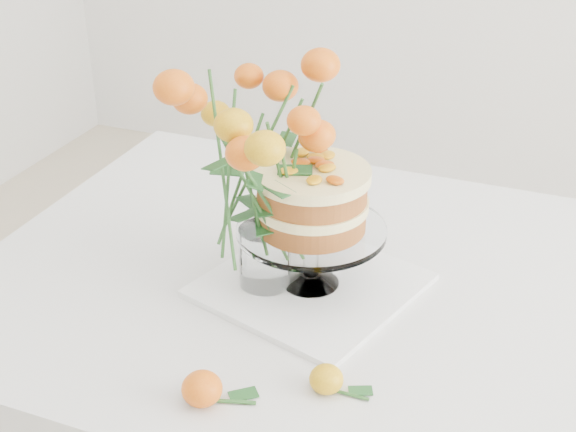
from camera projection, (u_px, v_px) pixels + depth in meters
name	position (u px, v px, depth m)	size (l,w,h in m)	color
table	(391.00, 332.00, 1.36)	(1.43, 0.93, 0.76)	tan
napkin	(311.00, 285.00, 1.33)	(0.31, 0.31, 0.01)	white
cake_stand	(312.00, 205.00, 1.25)	(0.24, 0.24, 0.22)	white
rose_vase	(263.00, 150.00, 1.21)	(0.30, 0.30, 0.42)	white
loose_rose_near	(327.00, 379.00, 1.09)	(0.09, 0.05, 0.04)	gold
loose_rose_far	(202.00, 389.00, 1.07)	(0.10, 0.06, 0.05)	#E5550B
stray_petal_a	(304.00, 308.00, 1.27)	(0.03, 0.02, 0.00)	orange
stray_petal_b	(356.00, 336.00, 1.21)	(0.03, 0.02, 0.00)	orange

